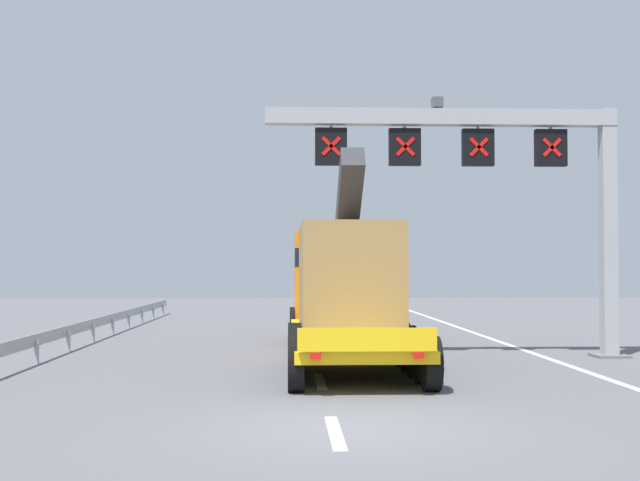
% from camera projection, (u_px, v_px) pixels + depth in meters
% --- Properties ---
extents(ground, '(112.00, 112.00, 0.00)m').
position_uv_depth(ground, '(345.00, 429.00, 12.85)').
color(ground, '#5B5B60').
extents(lane_markings, '(0.20, 65.50, 0.01)m').
position_uv_depth(lane_markings, '(303.00, 322.00, 38.26)').
color(lane_markings, silver).
rests_on(lane_markings, ground).
extents(edge_line_right, '(0.20, 63.00, 0.01)m').
position_uv_depth(edge_line_right, '(524.00, 350.00, 25.08)').
color(edge_line_right, silver).
rests_on(edge_line_right, ground).
extents(overhead_lane_gantry, '(9.94, 0.90, 7.16)m').
position_uv_depth(overhead_lane_gantry, '(491.00, 160.00, 23.22)').
color(overhead_lane_gantry, '#9EA0A5').
rests_on(overhead_lane_gantry, ground).
extents(heavy_haul_truck_yellow, '(3.04, 14.07, 5.30)m').
position_uv_depth(heavy_haul_truck_yellow, '(341.00, 284.00, 24.16)').
color(heavy_haul_truck_yellow, yellow).
rests_on(heavy_haul_truck_yellow, ground).
extents(guardrail_left, '(0.13, 34.59, 0.76)m').
position_uv_depth(guardrail_left, '(91.00, 325.00, 27.85)').
color(guardrail_left, '#999EA3').
rests_on(guardrail_left, ground).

